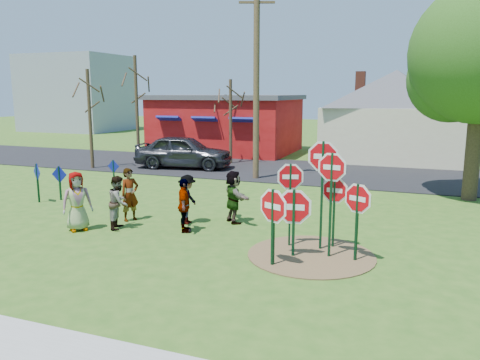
# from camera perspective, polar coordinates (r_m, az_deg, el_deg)

# --- Properties ---
(ground) EXTENTS (120.00, 120.00, 0.00)m
(ground) POSITION_cam_1_polar(r_m,az_deg,el_deg) (14.48, -8.26, -5.74)
(ground) COLOR #2F5A19
(ground) RESTS_ON ground
(road) EXTENTS (120.00, 7.50, 0.04)m
(road) POSITION_cam_1_polar(r_m,az_deg,el_deg) (24.92, 4.54, 1.26)
(road) COLOR black
(road) RESTS_ON ground
(dirt_patch) EXTENTS (3.20, 3.20, 0.03)m
(dirt_patch) POSITION_cam_1_polar(r_m,az_deg,el_deg) (12.06, 8.65, -9.03)
(dirt_patch) COLOR brown
(dirt_patch) RESTS_ON ground
(red_building) EXTENTS (9.40, 7.69, 3.90)m
(red_building) POSITION_cam_1_polar(r_m,az_deg,el_deg) (32.61, -1.58, 6.92)
(red_building) COLOR maroon
(red_building) RESTS_ON ground
(cream_house) EXTENTS (9.40, 9.40, 6.50)m
(cream_house) POSITION_cam_1_polar(r_m,az_deg,el_deg) (30.19, 18.34, 7.93)
(cream_house) COLOR beige
(cream_house) RESTS_ON ground
(distant_building) EXTENTS (10.00, 8.00, 8.00)m
(distant_building) POSITION_cam_1_polar(r_m,az_deg,el_deg) (54.64, -19.24, 9.95)
(distant_building) COLOR #8C939E
(distant_building) RESTS_ON ground
(stop_sign_a) EXTENTS (1.01, 0.48, 2.00)m
(stop_sign_a) POSITION_cam_1_polar(r_m,az_deg,el_deg) (10.91, 4.06, -3.85)
(stop_sign_a) COLOR #0E331B
(stop_sign_a) RESTS_ON ground
(stop_sign_b) EXTENTS (1.06, 0.07, 2.99)m
(stop_sign_b) POSITION_cam_1_polar(r_m,az_deg,el_deg) (12.04, 10.05, 1.52)
(stop_sign_b) COLOR #0E331B
(stop_sign_b) RESTS_ON ground
(stop_sign_c) EXTENTS (0.95, 0.13, 2.75)m
(stop_sign_c) POSITION_cam_1_polar(r_m,az_deg,el_deg) (11.53, 11.10, -0.07)
(stop_sign_c) COLOR #0E331B
(stop_sign_c) RESTS_ON ground
(stop_sign_d) EXTENTS (0.93, 0.13, 2.02)m
(stop_sign_d) POSITION_cam_1_polar(r_m,az_deg,el_deg) (12.40, 11.45, -1.83)
(stop_sign_d) COLOR #0E331B
(stop_sign_d) RESTS_ON ground
(stop_sign_e) EXTENTS (1.19, 0.17, 1.88)m
(stop_sign_e) POSITION_cam_1_polar(r_m,az_deg,el_deg) (11.60, 6.58, -3.71)
(stop_sign_e) COLOR #0E331B
(stop_sign_e) RESTS_ON ground
(stop_sign_f) EXTENTS (0.89, 0.43, 2.05)m
(stop_sign_f) POSITION_cam_1_polar(r_m,az_deg,el_deg) (11.51, 14.15, -2.83)
(stop_sign_f) COLOR #0E331B
(stop_sign_f) RESTS_ON ground
(stop_sign_g) EXTENTS (0.90, 0.31, 2.36)m
(stop_sign_g) POSITION_cam_1_polar(r_m,az_deg,el_deg) (12.28, 6.14, -0.69)
(stop_sign_g) COLOR #0E331B
(stop_sign_g) RESTS_ON ground
(blue_diamond_b) EXTENTS (0.60, 0.33, 1.48)m
(blue_diamond_b) POSITION_cam_1_polar(r_m,az_deg,el_deg) (18.92, -23.47, 0.22)
(blue_diamond_b) COLOR #0E331B
(blue_diamond_b) RESTS_ON ground
(blue_diamond_c) EXTENTS (0.66, 0.07, 1.32)m
(blue_diamond_c) POSITION_cam_1_polar(r_m,az_deg,el_deg) (19.06, -21.14, 0.13)
(blue_diamond_c) COLOR #0E331B
(blue_diamond_c) RESTS_ON ground
(blue_diamond_d) EXTENTS (0.58, 0.06, 1.24)m
(blue_diamond_d) POSITION_cam_1_polar(r_m,az_deg,el_deg) (20.76, -15.15, 1.15)
(blue_diamond_d) COLOR #0E331B
(blue_diamond_d) RESTS_ON ground
(person_a) EXTENTS (0.99, 1.03, 1.77)m
(person_a) POSITION_cam_1_polar(r_m,az_deg,el_deg) (14.63, -19.25, -2.47)
(person_a) COLOR #404597
(person_a) RESTS_ON ground
(person_b) EXTENTS (0.64, 0.74, 1.70)m
(person_b) POSITION_cam_1_polar(r_m,az_deg,el_deg) (15.30, -13.29, -1.73)
(person_b) COLOR #267C6F
(person_b) RESTS_ON ground
(person_c) EXTENTS (0.83, 0.93, 1.61)m
(person_c) POSITION_cam_1_polar(r_m,az_deg,el_deg) (14.53, -14.57, -2.64)
(person_c) COLOR brown
(person_c) RESTS_ON ground
(person_d) EXTENTS (0.61, 1.02, 1.55)m
(person_d) POSITION_cam_1_polar(r_m,az_deg,el_deg) (14.65, -6.45, -2.37)
(person_d) COLOR #2F2F34
(person_d) RESTS_ON ground
(person_e) EXTENTS (0.77, 1.01, 1.59)m
(person_e) POSITION_cam_1_polar(r_m,az_deg,el_deg) (13.77, -6.84, -3.13)
(person_e) COLOR #4A2855
(person_e) RESTS_ON ground
(person_f) EXTENTS (1.41, 1.47, 1.67)m
(person_f) POSITION_cam_1_polar(r_m,az_deg,el_deg) (14.66, -0.80, -2.06)
(person_f) COLOR #1C482C
(person_f) RESTS_ON ground
(suv) EXTENTS (5.44, 2.84, 1.77)m
(suv) POSITION_cam_1_polar(r_m,az_deg,el_deg) (25.46, -6.88, 3.47)
(suv) COLOR #2E2D33
(suv) RESTS_ON road
(utility_pole) EXTENTS (2.14, 0.87, 9.13)m
(utility_pole) POSITION_cam_1_polar(r_m,az_deg,el_deg) (21.98, 2.01, 12.57)
(utility_pole) COLOR #4C3823
(utility_pole) RESTS_ON ground
(bare_tree_west) EXTENTS (1.80, 1.80, 6.09)m
(bare_tree_west) POSITION_cam_1_polar(r_m,az_deg,el_deg) (27.30, -12.52, 10.12)
(bare_tree_west) COLOR #382819
(bare_tree_west) RESTS_ON ground
(bare_tree_east) EXTENTS (1.80, 1.80, 4.80)m
(bare_tree_east) POSITION_cam_1_polar(r_m,az_deg,el_deg) (26.85, -1.16, 8.58)
(bare_tree_east) COLOR #382819
(bare_tree_east) RESTS_ON ground
(bare_tree_mid) EXTENTS (1.80, 1.80, 5.27)m
(bare_tree_mid) POSITION_cam_1_polar(r_m,az_deg,el_deg) (26.31, -17.91, 8.70)
(bare_tree_mid) COLOR #382819
(bare_tree_mid) RESTS_ON ground
(bare_tree_extra) EXTENTS (1.80, 1.80, 3.94)m
(bare_tree_extra) POSITION_cam_1_polar(r_m,az_deg,el_deg) (28.96, -1.76, 7.62)
(bare_tree_extra) COLOR #382819
(bare_tree_extra) RESTS_ON ground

